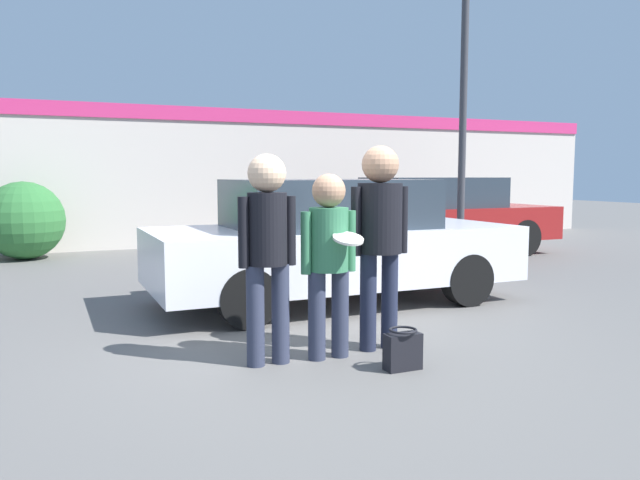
% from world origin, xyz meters
% --- Properties ---
extents(ground_plane, '(56.00, 56.00, 0.00)m').
position_xyz_m(ground_plane, '(0.00, 0.00, 0.00)').
color(ground_plane, '#5B5956').
extents(storefront_building, '(24.00, 0.22, 3.03)m').
position_xyz_m(storefront_building, '(0.00, 8.62, 1.55)').
color(storefront_building, beige).
rests_on(storefront_building, ground).
extents(person_left, '(0.49, 0.32, 1.74)m').
position_xyz_m(person_left, '(-0.43, -0.24, 1.04)').
color(person_left, '#2D3347').
rests_on(person_left, ground).
extents(person_middle_with_frisbee, '(0.51, 0.54, 1.58)m').
position_xyz_m(person_middle_with_frisbee, '(0.10, -0.29, 0.93)').
color(person_middle_with_frisbee, '#2D3347').
rests_on(person_middle_with_frisbee, ground).
extents(person_right, '(0.57, 0.40, 1.83)m').
position_xyz_m(person_right, '(0.64, -0.22, 1.12)').
color(person_right, '#1E2338').
rests_on(person_right, ground).
extents(parked_car_near, '(4.45, 1.90, 1.52)m').
position_xyz_m(parked_car_near, '(1.13, 1.84, 0.76)').
color(parked_car_near, silver).
rests_on(parked_car_near, ground).
extents(parked_car_far, '(4.78, 1.79, 1.52)m').
position_xyz_m(parked_car_far, '(4.89, 5.11, 0.77)').
color(parked_car_far, maroon).
rests_on(parked_car_far, ground).
extents(street_lamp, '(1.63, 0.35, 5.22)m').
position_xyz_m(street_lamp, '(4.51, 3.36, 3.29)').
color(street_lamp, '#38383D').
rests_on(street_lamp, ground).
extents(shrub, '(1.45, 1.45, 1.45)m').
position_xyz_m(shrub, '(-2.43, 7.71, 0.73)').
color(shrub, '#2D6B33').
rests_on(shrub, ground).
extents(handbag, '(0.30, 0.23, 0.34)m').
position_xyz_m(handbag, '(0.52, -0.83, 0.16)').
color(handbag, black).
rests_on(handbag, ground).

